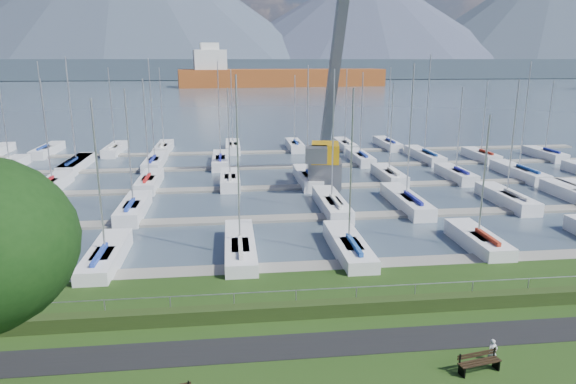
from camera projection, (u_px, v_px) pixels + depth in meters
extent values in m
cube|color=black|center=(327.00, 344.00, 22.34)|extent=(160.00, 2.00, 0.04)
cube|color=#425261|center=(235.00, 83.00, 275.31)|extent=(800.00, 540.00, 0.20)
cube|color=#233413|center=(317.00, 309.00, 24.75)|extent=(80.00, 0.70, 0.70)
cylinder|color=#95989D|center=(316.00, 289.00, 24.92)|extent=(80.00, 0.04, 0.04)
cube|color=#3C4A58|center=(233.00, 68.00, 341.01)|extent=(900.00, 80.00, 12.00)
cone|color=#40475D|center=(365.00, 21.00, 420.97)|extent=(300.00, 300.00, 85.00)
cone|color=#3A4656|center=(553.00, 14.00, 447.59)|extent=(320.00, 320.00, 100.00)
cube|color=gray|center=(299.00, 268.00, 31.05)|extent=(90.00, 1.60, 0.25)
cube|color=slate|center=(282.00, 219.00, 40.66)|extent=(90.00, 1.60, 0.25)
cube|color=gray|center=(272.00, 188.00, 50.28)|extent=(90.00, 1.60, 0.25)
cube|color=gray|center=(264.00, 167.00, 59.89)|extent=(90.00, 1.60, 0.25)
cube|color=slate|center=(259.00, 152.00, 69.51)|extent=(90.00, 1.60, 0.25)
cube|color=black|center=(462.00, 371.00, 20.08)|extent=(0.13, 0.40, 0.45)
cube|color=black|center=(460.00, 359.00, 20.13)|extent=(0.06, 0.06, 0.40)
cube|color=black|center=(496.00, 364.00, 20.54)|extent=(0.13, 0.40, 0.45)
cube|color=black|center=(494.00, 352.00, 20.60)|extent=(0.06, 0.06, 0.40)
cube|color=black|center=(482.00, 364.00, 20.11)|extent=(1.79, 0.43, 0.04)
cube|color=black|center=(480.00, 362.00, 20.25)|extent=(1.79, 0.43, 0.04)
cube|color=black|center=(477.00, 360.00, 20.39)|extent=(1.79, 0.43, 0.04)
cube|color=black|center=(477.00, 356.00, 20.39)|extent=(1.78, 0.37, 0.08)
cube|color=black|center=(477.00, 353.00, 20.36)|extent=(1.78, 0.37, 0.08)
imported|color=#B9BAC0|center=(493.00, 349.00, 21.03)|extent=(0.40, 0.26, 1.08)
cube|color=#5C5D64|center=(325.00, 174.00, 50.07)|extent=(3.71, 3.71, 2.60)
cube|color=#C0870B|center=(325.00, 152.00, 49.54)|extent=(3.15, 3.80, 1.80)
cube|color=#54565B|center=(336.00, 56.00, 51.80)|extent=(1.00, 11.22, 19.89)
cube|color=slate|center=(316.00, 154.00, 47.43)|extent=(2.35, 2.52, 1.40)
cube|color=brown|center=(282.00, 80.00, 237.81)|extent=(95.95, 27.66, 10.00)
cube|color=silver|center=(210.00, 64.00, 228.99)|extent=(15.37, 15.37, 12.00)
cube|color=silver|center=(209.00, 48.00, 227.23)|extent=(8.78, 8.78, 4.00)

